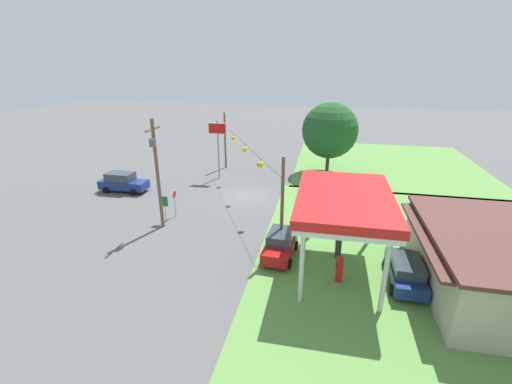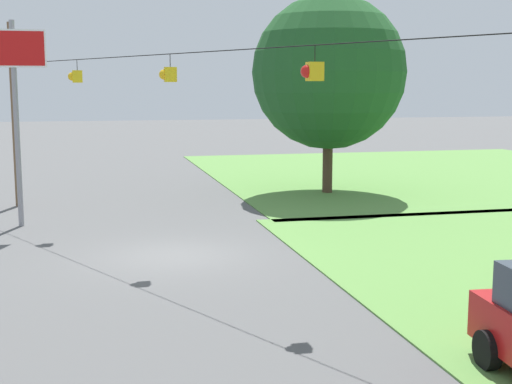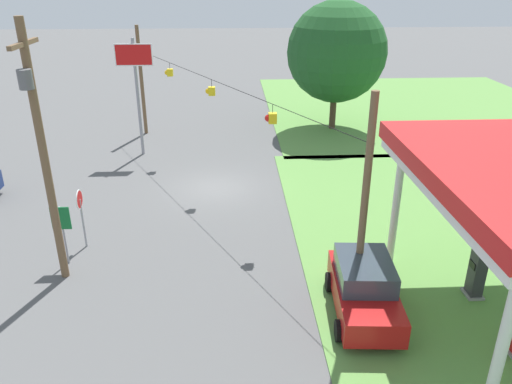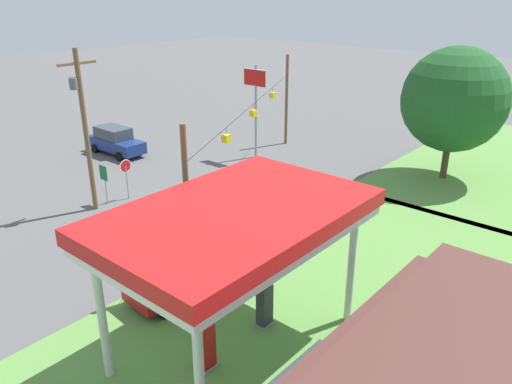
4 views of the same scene
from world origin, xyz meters
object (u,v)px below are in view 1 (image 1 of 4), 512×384
(stop_sign_overhead, at_px, (218,137))
(gas_station_canopy, at_px, (344,202))
(car_on_crossroad, at_px, (123,182))
(gas_station_store, at_px, (484,262))
(route_sign, at_px, (164,204))
(car_at_pumps_rear, at_px, (406,271))
(car_at_pumps_front, at_px, (280,244))
(fuel_pump_far, at_px, (339,271))
(fuel_pump_near, at_px, (338,247))
(tree_west_verge, at_px, (330,131))
(stop_sign_roadside, at_px, (174,197))
(utility_pole_main, at_px, (157,169))

(stop_sign_overhead, bearing_deg, gas_station_canopy, 38.87)
(gas_station_canopy, distance_m, car_on_crossroad, 25.04)
(gas_station_store, relative_size, route_sign, 4.70)
(gas_station_store, relative_size, car_at_pumps_rear, 2.37)
(car_at_pumps_front, bearing_deg, fuel_pump_far, 63.87)
(fuel_pump_near, xyz_separation_m, fuel_pump_far, (3.04, 0.00, 0.00))
(fuel_pump_near, xyz_separation_m, car_at_pumps_front, (0.69, -4.04, 0.12))
(fuel_pump_near, height_order, route_sign, route_sign)
(tree_west_verge, bearing_deg, fuel_pump_far, 2.47)
(fuel_pump_far, xyz_separation_m, stop_sign_overhead, (-18.43, -13.62, 4.09))
(fuel_pump_far, relative_size, car_at_pumps_rear, 0.37)
(gas_station_store, bearing_deg, fuel_pump_far, -82.86)
(fuel_pump_far, bearing_deg, stop_sign_roadside, -116.91)
(tree_west_verge, bearing_deg, stop_sign_roadside, -39.49)
(stop_sign_roadside, relative_size, route_sign, 1.04)
(car_on_crossroad, xyz_separation_m, tree_west_verge, (-11.15, 21.38, 4.28))
(gas_station_store, height_order, fuel_pump_far, gas_station_store)
(fuel_pump_near, distance_m, car_at_pumps_rear, 4.66)
(stop_sign_roadside, bearing_deg, car_on_crossroad, 59.29)
(car_at_pumps_rear, bearing_deg, car_at_pumps_front, 79.60)
(gas_station_canopy, height_order, utility_pole_main, utility_pole_main)
(gas_station_canopy, height_order, tree_west_verge, tree_west_verge)
(stop_sign_overhead, bearing_deg, gas_station_store, 51.69)
(gas_station_canopy, relative_size, fuel_pump_near, 5.21)
(fuel_pump_near, relative_size, tree_west_verge, 0.20)
(stop_sign_overhead, xyz_separation_m, tree_west_verge, (-4.79, 12.62, 0.40))
(tree_west_verge, bearing_deg, car_at_pumps_front, -8.28)
(route_sign, bearing_deg, gas_station_canopy, 73.22)
(utility_pole_main, relative_size, tree_west_verge, 1.05)
(gas_station_canopy, height_order, fuel_pump_far, gas_station_canopy)
(gas_station_store, relative_size, car_at_pumps_front, 2.63)
(gas_station_canopy, xyz_separation_m, stop_sign_overhead, (-16.90, -13.62, 0.02))
(stop_sign_roadside, xyz_separation_m, route_sign, (1.30, -0.35, -0.10))
(gas_station_canopy, distance_m, utility_pole_main, 14.83)
(utility_pole_main, distance_m, tree_west_verge, 22.61)
(car_at_pumps_rear, bearing_deg, stop_sign_overhead, 45.87)
(gas_station_store, xyz_separation_m, utility_pole_main, (-3.96, -22.79, 3.18))
(car_at_pumps_rear, xyz_separation_m, stop_sign_roadside, (-6.47, -18.24, 0.91))
(gas_station_canopy, bearing_deg, stop_sign_overhead, -141.13)
(stop_sign_overhead, bearing_deg, car_at_pumps_front, 30.81)
(car_at_pumps_rear, distance_m, tree_west_verge, 23.45)
(car_at_pumps_front, bearing_deg, gas_station_store, 88.10)
(fuel_pump_far, relative_size, car_at_pumps_front, 0.41)
(fuel_pump_near, bearing_deg, tree_west_verge, -177.15)
(car_on_crossroad, bearing_deg, gas_station_canopy, -25.40)
(utility_pole_main, xyz_separation_m, tree_west_verge, (-18.20, 13.41, 0.23))
(gas_station_store, bearing_deg, tree_west_verge, -157.07)
(fuel_pump_near, bearing_deg, stop_sign_overhead, -138.47)
(stop_sign_overhead, bearing_deg, car_at_pumps_rear, 44.98)
(fuel_pump_far, distance_m, route_sign, 15.73)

